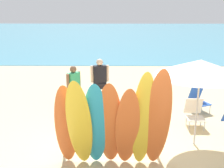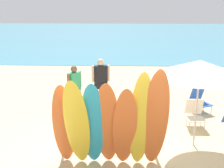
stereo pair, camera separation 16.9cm
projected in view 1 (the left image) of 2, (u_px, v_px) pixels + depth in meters
The scene contains 15 objects.
ground at pixel (114, 55), 20.00m from camera, with size 60.00×60.00×0.00m, color #D3BC8C.
ocean_water at pixel (115, 33), 35.54m from camera, with size 60.00×40.00×0.02m, color teal.
surfboard_rack at pixel (111, 137), 6.38m from camera, with size 2.29×0.07×0.68m.
surfboard_orange_0 at pixel (66, 126), 5.83m from camera, with size 0.46×0.06×2.03m, color orange.
surfboard_yellow_1 at pixel (79, 125), 5.68m from camera, with size 0.52×0.07×2.22m, color yellow.
surfboard_teal_2 at pixel (95, 126), 5.75m from camera, with size 0.50×0.06×2.12m, color #289EC6.
surfboard_orange_3 at pixel (110, 126), 5.76m from camera, with size 0.51×0.06×2.14m, color orange.
surfboard_orange_4 at pixel (127, 128), 5.75m from camera, with size 0.50×0.07×2.02m, color orange.
surfboard_yellow_5 at pixel (143, 121), 5.72m from camera, with size 0.47×0.08×2.30m, color yellow.
surfboard_orange_6 at pixel (158, 120), 5.71m from camera, with size 0.53×0.08×2.37m, color orange.
beachgoer_near_rack at pixel (100, 79), 9.55m from camera, with size 0.62×0.32×1.69m.
beachgoer_photographing at pixel (74, 86), 8.98m from camera, with size 0.41×0.50×1.57m.
beach_chair_blue at pixel (198, 98), 9.28m from camera, with size 0.72×0.80×0.83m.
beach_chair_striped at pixel (194, 112), 8.10m from camera, with size 0.52×0.68×0.83m.
beach_umbrella at pixel (201, 68), 6.58m from camera, with size 2.20×2.20×2.19m.
Camera 1 is at (0.10, -5.82, 3.41)m, focal length 44.71 mm.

